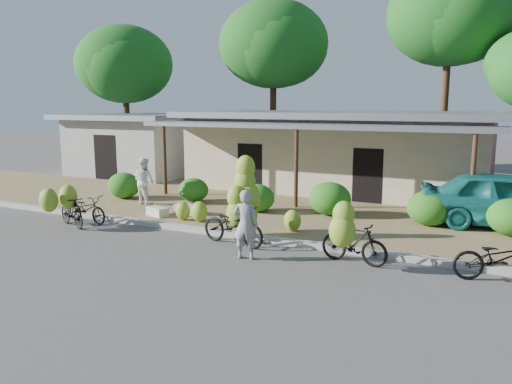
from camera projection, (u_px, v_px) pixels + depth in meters
The scene contains 27 objects.
ground at pixel (199, 257), 12.07m from camera, with size 100.00×100.00×0.00m, color #514E4B.
sidewalk at pixel (283, 215), 16.45m from camera, with size 60.00×6.00×0.12m, color olive.
curb at pixel (239, 235), 13.81m from camera, with size 60.00×0.25×0.15m, color #A8A399.
shop_main at pixel (339, 150), 21.37m from camera, with size 13.00×8.50×3.35m.
shop_grey at pixel (139, 143), 26.34m from camera, with size 7.00×6.00×3.15m.
tree_back_left at pixel (123, 63), 28.64m from camera, with size 5.59×5.50×8.11m.
tree_far_center at pixel (271, 43), 27.54m from camera, with size 6.05×6.00×9.31m.
tree_center_right at pixel (446, 14), 23.81m from camera, with size 5.94×5.88×10.14m.
hedge_0 at pixel (124, 185), 18.97m from camera, with size 1.26×1.14×0.99m, color #2A5D15.
hedge_1 at pixel (194, 190), 18.30m from camera, with size 1.13×1.01×0.88m, color #2A5D15.
hedge_2 at pixel (257, 198), 16.60m from camera, with size 1.19×1.07×0.93m, color #2A5D15.
hedge_3 at pixel (330, 199), 16.07m from camera, with size 1.38×1.24×1.07m, color #2A5D15.
hedge_4 at pixel (430, 208), 14.70m from camera, with size 1.33×1.20×1.04m, color #2A5D15.
hedge_5 at pixel (512, 217), 13.54m from camera, with size 1.31×1.18×1.02m, color #2A5D15.
bike_far_left at pixel (83, 206), 15.44m from camera, with size 1.72×1.26×1.29m.
bike_left at pixel (66, 209), 14.94m from camera, with size 1.63×1.34×1.26m.
bike_center at pixel (239, 211), 13.24m from camera, with size 2.05×1.37×2.33m.
bike_right at pixel (351, 237), 11.36m from camera, with size 1.70×1.25×1.58m.
bike_far_right at pixel (500, 258), 10.38m from camera, with size 2.00×1.25×0.99m.
loose_banana_a at pixel (199, 212), 15.17m from camera, with size 0.51×0.43×0.64m, color olive.
loose_banana_b at pixel (183, 211), 15.41m from camera, with size 0.46×0.39×0.58m, color olive.
loose_banana_c at pixel (292, 221), 14.04m from camera, with size 0.49×0.42×0.62m, color olive.
sack_near at pixel (187, 209), 16.31m from camera, with size 0.85×0.40×0.30m, color beige.
sack_far at pixel (157, 211), 16.03m from camera, with size 0.75×0.38×0.28m, color beige.
vendor at pixel (246, 224), 11.83m from camera, with size 0.61×0.40×1.69m, color gray.
bystander at pixel (144, 181), 17.86m from camera, with size 0.81×0.63×1.66m, color white.
teal_van at pixel (506, 199), 14.44m from camera, with size 1.93×4.81×1.64m, color #186D69.
Camera 1 is at (6.48, -9.73, 3.66)m, focal length 35.00 mm.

